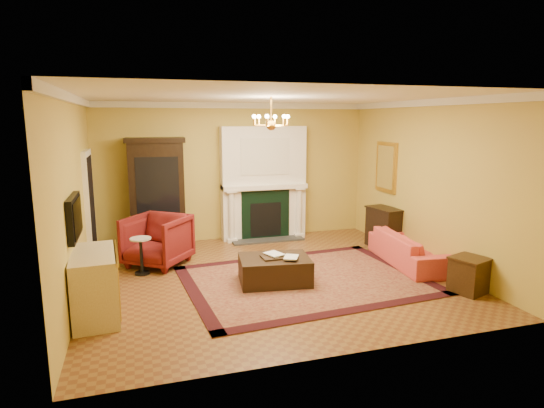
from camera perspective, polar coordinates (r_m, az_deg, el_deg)
name	(u,v)px	position (r m, az deg, el deg)	size (l,w,h in m)	color
floor	(271,277)	(7.86, -0.10, -9.18)	(6.00, 5.50, 0.02)	brown
ceiling	(271,96)	(7.41, -0.11, 13.39)	(6.00, 5.50, 0.02)	white
wall_back	(235,172)	(10.14, -4.62, 4.04)	(6.00, 0.02, 3.00)	#B59C41
wall_front	(345,227)	(4.95, 9.14, -2.92)	(6.00, 0.02, 3.00)	#B59C41
wall_left	(74,199)	(7.23, -23.60, 0.57)	(0.02, 5.50, 3.00)	#B59C41
wall_right	(428,183)	(8.83, 18.97, 2.54)	(0.02, 5.50, 3.00)	#B59C41
fireplace	(264,185)	(10.14, -1.05, 2.34)	(1.90, 0.70, 2.50)	white
crown_molding	(256,103)	(8.32, -2.05, 12.59)	(6.00, 5.50, 0.12)	silver
doorway	(90,208)	(8.97, -21.83, -0.48)	(0.08, 1.05, 2.10)	silver
tv_panel	(75,217)	(6.66, -23.54, -1.53)	(0.09, 0.95, 0.58)	black
gilt_mirror	(386,167)	(9.95, 14.13, 4.51)	(0.06, 0.76, 1.05)	gold
chandelier	(271,122)	(7.40, -0.11, 10.28)	(0.63, 0.55, 0.53)	gold
oriental_rug	(305,280)	(7.70, 4.15, -9.48)	(3.88, 2.91, 0.02)	#4E1110
china_cabinet	(157,196)	(9.71, -14.18, 1.03)	(1.09, 0.50, 2.18)	black
wingback_armchair	(157,238)	(8.58, -14.21, -4.16)	(0.99, 0.93, 1.02)	maroon
pedestal_table	(141,253)	(8.18, -16.09, -5.95)	(0.36, 0.36, 0.65)	black
commode	(95,285)	(6.66, -21.31, -9.41)	(0.57, 1.21, 0.90)	beige
coral_sofa	(409,244)	(8.77, 16.86, -4.83)	(1.97, 0.57, 0.77)	#D74B44
end_table	(469,276)	(7.72, 23.46, -8.27)	(0.46, 0.46, 0.53)	#36200E
console_table	(384,228)	(9.77, 13.88, -3.00)	(0.42, 0.73, 0.81)	black
leather_ottoman	(275,270)	(7.50, 0.33, -8.25)	(1.12, 0.82, 0.42)	black
ottoman_tray	(274,257)	(7.41, 0.29, -6.67)	(0.41, 0.32, 0.03)	black
book_a	(269,247)	(7.36, -0.44, -5.42)	(0.23, 0.03, 0.31)	gray
book_b	(285,249)	(7.30, 1.58, -5.63)	(0.22, 0.02, 0.29)	gray
topiary_left	(232,175)	(9.89, -5.10, 3.60)	(0.15, 0.15, 0.41)	gray
topiary_right	(298,172)	(10.30, 3.24, 4.02)	(0.17, 0.17, 0.44)	gray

